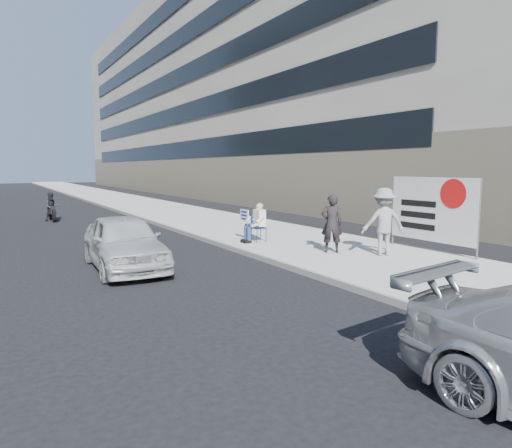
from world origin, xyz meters
TOP-DOWN VIEW (x-y plane):
  - ground at (0.00, 0.00)m, footprint 160.00×160.00m
  - near_sidewalk at (4.00, 20.00)m, footprint 5.00×120.00m
  - near_building at (17.00, 32.00)m, footprint 14.00×70.00m
  - seated_protester at (2.53, 3.26)m, footprint 0.83×1.12m
  - jogger at (4.48, -0.59)m, footprint 1.42×1.15m
  - pedestrian_woman at (3.48, 0.47)m, footprint 0.75×0.69m
  - protest_banner at (6.18, -0.88)m, footprint 0.08×3.06m
  - white_sedan_near at (-2.17, 2.00)m, footprint 1.87×4.25m
  - motorcycle at (-2.47, 14.76)m, footprint 0.71×2.04m

SIDE VIEW (x-z plane):
  - ground at x=0.00m, z-range 0.00..0.00m
  - near_sidewalk at x=4.00m, z-range 0.00..0.15m
  - motorcycle at x=-2.47m, z-range -0.08..1.35m
  - white_sedan_near at x=-2.17m, z-range 0.00..1.42m
  - seated_protester at x=2.53m, z-range 0.22..1.53m
  - pedestrian_woman at x=3.48m, z-range 0.15..1.86m
  - jogger at x=4.48m, z-range 0.15..2.07m
  - protest_banner at x=6.18m, z-range 0.30..2.50m
  - near_building at x=17.00m, z-range 0.00..20.00m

